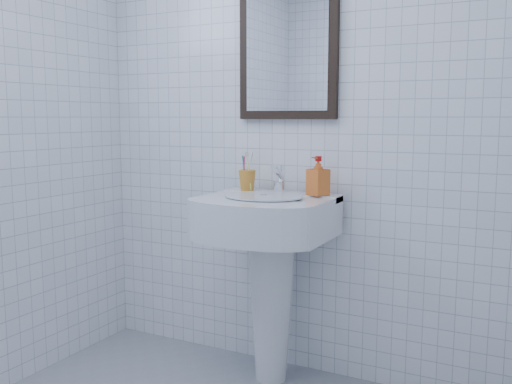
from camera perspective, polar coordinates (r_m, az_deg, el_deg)
The scene contains 6 objects.
wall_back at distance 2.76m, azimuth 4.23°, elevation 7.48°, with size 2.20×0.02×2.50m, color white.
washbasin at distance 2.66m, azimuth 1.31°, elevation -6.51°, with size 0.59×0.43×0.90m.
faucet at distance 2.70m, azimuth 2.33°, elevation 1.11°, with size 0.06×0.12×0.14m.
toothbrush_cup at distance 2.77m, azimuth -0.89°, elevation 1.18°, with size 0.08×0.08×0.10m, color orange, non-canonical shape.
soap_dispenser at distance 2.62m, azimuth 6.23°, elevation 1.61°, with size 0.08×0.08×0.18m, color #D04514.
wall_mirror at distance 2.78m, azimuth 3.18°, elevation 13.69°, with size 0.50×0.04×0.62m.
Camera 1 is at (1.09, -1.33, 1.25)m, focal length 40.00 mm.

